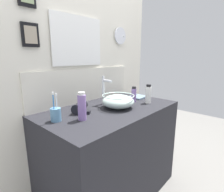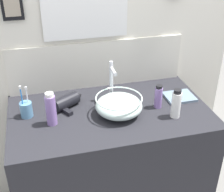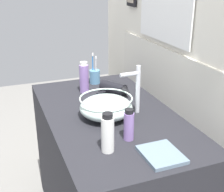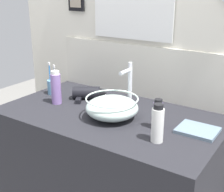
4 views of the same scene
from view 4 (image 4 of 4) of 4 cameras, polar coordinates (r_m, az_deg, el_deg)
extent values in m
cube|color=#232328|center=(1.86, -0.33, -14.97)|extent=(1.18, 0.67, 0.83)
cube|color=silver|center=(1.86, 6.09, 12.92)|extent=(1.87, 0.06, 2.52)
cube|color=beige|center=(1.88, 5.25, 4.50)|extent=(1.15, 0.02, 0.31)
cube|color=white|center=(1.85, 3.79, 16.77)|extent=(0.46, 0.01, 0.36)
cube|color=white|center=(1.85, 3.68, 16.76)|extent=(0.52, 0.01, 0.42)
ellipsoid|color=silver|center=(1.59, 0.00, -2.16)|extent=(0.27, 0.27, 0.11)
torus|color=silver|center=(1.57, 0.00, -0.43)|extent=(0.27, 0.27, 0.01)
torus|color=#B2B7BC|center=(1.61, 0.00, -3.86)|extent=(0.10, 0.10, 0.01)
cylinder|color=silver|center=(1.71, 3.28, 1.49)|extent=(0.02, 0.02, 0.23)
cylinder|color=silver|center=(1.64, 2.46, 4.48)|extent=(0.02, 0.10, 0.02)
cylinder|color=silver|center=(1.67, 3.37, 5.68)|extent=(0.02, 0.02, 0.03)
cylinder|color=black|center=(1.87, -4.70, 0.61)|extent=(0.18, 0.15, 0.08)
cone|color=black|center=(1.86, -1.64, 0.57)|extent=(0.07, 0.08, 0.07)
cube|color=black|center=(1.83, -6.11, -0.67)|extent=(0.07, 0.09, 0.02)
cylinder|color=#598CB2|center=(1.98, -10.73, 1.64)|extent=(0.07, 0.07, 0.09)
cylinder|color=white|center=(1.96, -10.40, 2.77)|extent=(0.01, 0.01, 0.16)
cube|color=white|center=(1.94, -10.56, 5.33)|extent=(0.01, 0.01, 0.02)
cylinder|color=blue|center=(1.97, -11.25, 3.03)|extent=(0.01, 0.01, 0.18)
cube|color=white|center=(1.95, -11.45, 5.81)|extent=(0.01, 0.01, 0.02)
cylinder|color=#8C6BB2|center=(1.80, -10.19, 1.28)|extent=(0.06, 0.06, 0.17)
cylinder|color=silver|center=(1.78, -10.37, 4.24)|extent=(0.05, 0.05, 0.02)
cylinder|color=white|center=(1.36, 8.31, -5.33)|extent=(0.05, 0.05, 0.15)
cylinder|color=black|center=(1.32, 8.49, -1.91)|extent=(0.04, 0.04, 0.02)
cylinder|color=#8C6BB2|center=(1.49, 8.34, -3.59)|extent=(0.05, 0.05, 0.13)
cylinder|color=black|center=(1.46, 8.48, -0.94)|extent=(0.04, 0.04, 0.02)
cube|color=slate|center=(1.51, 15.38, -6.06)|extent=(0.18, 0.15, 0.02)
camera|label=1|loc=(1.94, -46.89, 6.96)|focal=28.00mm
camera|label=2|loc=(1.31, -73.41, 21.87)|focal=50.00mm
camera|label=3|loc=(0.91, 72.51, 10.18)|focal=50.00mm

